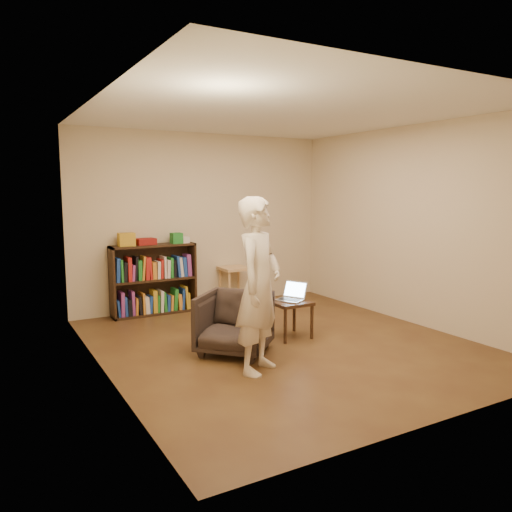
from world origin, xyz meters
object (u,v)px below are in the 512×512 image
armchair (234,323)px  person (259,286)px  bookshelf (154,283)px  stool (234,274)px  laptop (292,296)px  side_table (290,307)px

armchair → person: person is taller
bookshelf → stool: 1.26m
stool → person: size_ratio=0.35×
laptop → person: person is taller
stool → bookshelf: bearing=177.1°
armchair → person: (-0.03, -0.60, 0.52)m
laptop → bookshelf: bearing=-176.8°
armchair → laptop: bearing=61.1°
laptop → armchair: bearing=-102.7°
armchair → laptop: (0.90, 0.24, 0.16)m
bookshelf → armchair: (0.22, -2.12, -0.11)m
bookshelf → person: size_ratio=0.70×
bookshelf → laptop: bearing=-59.3°
bookshelf → stool: size_ratio=2.04×
stool → laptop: 1.82m
bookshelf → stool: bookshelf is taller
person → side_table: bearing=5.7°
armchair → side_table: 0.88m
armchair → person: 0.79m
stool → armchair: 2.31m
stool → armchair: bearing=-116.8°
stool → armchair: (-1.04, -2.06, -0.14)m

